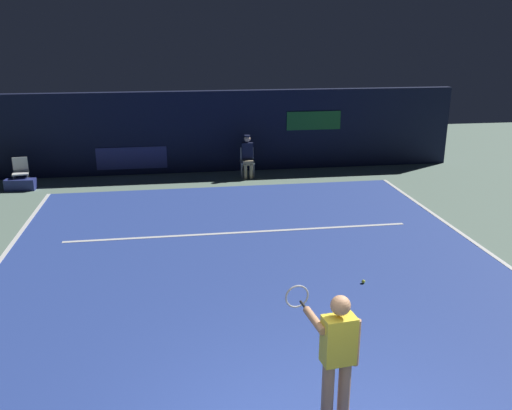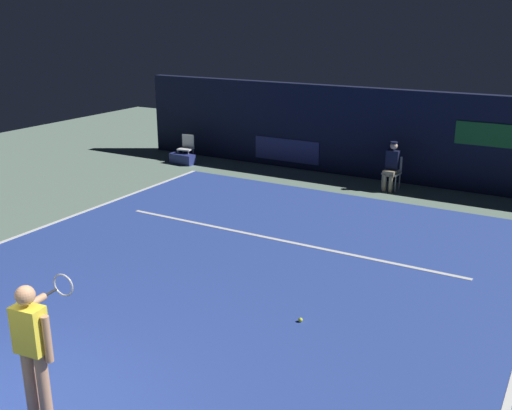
# 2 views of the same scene
# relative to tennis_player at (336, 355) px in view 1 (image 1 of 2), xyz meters

# --- Properties ---
(ground_plane) EXTENTS (30.94, 30.94, 0.00)m
(ground_plane) POSITION_rel_tennis_player_xyz_m (-0.28, 4.40, -0.99)
(ground_plane) COLOR slate
(court_surface) EXTENTS (10.03, 11.84, 0.01)m
(court_surface) POSITION_rel_tennis_player_xyz_m (-0.28, 4.40, -0.98)
(court_surface) COLOR #2D479E
(court_surface) RESTS_ON ground
(line_sideline_left) EXTENTS (0.10, 11.84, 0.01)m
(line_sideline_left) POSITION_rel_tennis_player_xyz_m (4.69, 4.40, -0.97)
(line_sideline_left) COLOR white
(line_sideline_left) RESTS_ON court_surface
(line_service) EXTENTS (7.83, 0.10, 0.01)m
(line_service) POSITION_rel_tennis_player_xyz_m (-0.28, 6.47, -0.97)
(line_service) COLOR white
(line_service) RESTS_ON court_surface
(back_wall) EXTENTS (15.74, 0.33, 2.60)m
(back_wall) POSITION_rel_tennis_player_xyz_m (-0.28, 12.33, 0.31)
(back_wall) COLOR #141933
(back_wall) RESTS_ON ground
(tennis_player) EXTENTS (0.71, 0.93, 1.73)m
(tennis_player) POSITION_rel_tennis_player_xyz_m (0.00, 0.00, 0.00)
(tennis_player) COLOR tan
(tennis_player) RESTS_ON ground
(line_judge_on_chair) EXTENTS (0.46, 0.54, 1.32)m
(line_judge_on_chair) POSITION_rel_tennis_player_xyz_m (0.57, 11.37, -0.30)
(line_judge_on_chair) COLOR white
(line_judge_on_chair) RESTS_ON ground
(courtside_chair_near) EXTENTS (0.50, 0.48, 0.88)m
(courtside_chair_near) POSITION_rel_tennis_player_xyz_m (-6.16, 11.20, -0.49)
(courtside_chair_near) COLOR white
(courtside_chair_near) RESTS_ON ground
(tennis_ball) EXTENTS (0.07, 0.07, 0.07)m
(tennis_ball) POSITION_rel_tennis_player_xyz_m (1.63, 3.56, -0.94)
(tennis_ball) COLOR #CCE033
(tennis_ball) RESTS_ON court_surface
(equipment_bag) EXTENTS (0.86, 0.38, 0.32)m
(equipment_bag) POSITION_rel_tennis_player_xyz_m (-6.14, 10.92, -0.83)
(equipment_bag) COLOR navy
(equipment_bag) RESTS_ON ground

